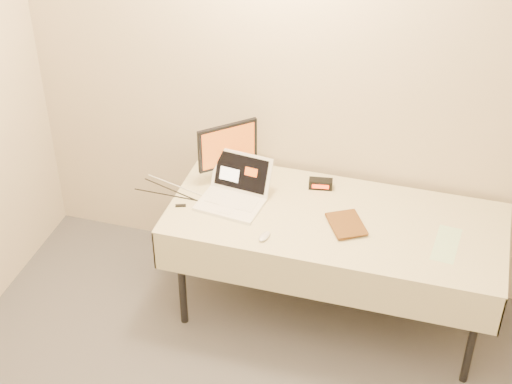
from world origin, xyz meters
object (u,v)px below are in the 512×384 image
(laptop, at_px, (235,191))
(book, at_px, (332,211))
(table, at_px, (335,227))
(monitor, at_px, (228,148))

(laptop, height_order, book, same)
(table, height_order, laptop, laptop)
(table, bearing_deg, book, -93.24)
(monitor, xyz_separation_m, book, (0.68, -0.29, -0.10))
(monitor, bearing_deg, table, -57.69)
(laptop, bearing_deg, table, 5.97)
(book, bearing_deg, table, 57.26)
(table, relative_size, book, 7.95)
(table, distance_m, laptop, 0.60)
(monitor, bearing_deg, laptop, -104.06)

